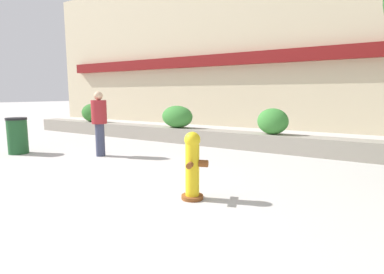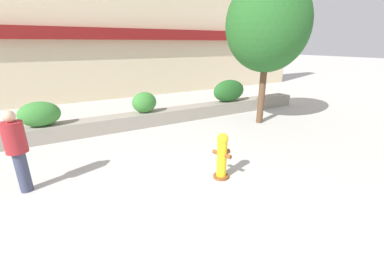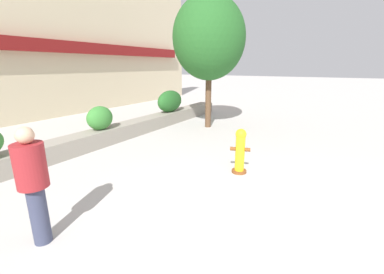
# 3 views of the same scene
# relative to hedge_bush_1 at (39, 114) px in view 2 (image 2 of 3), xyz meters

# --- Properties ---
(ground_plane) EXTENTS (120.00, 120.00, 0.00)m
(ground_plane) POSITION_rel_hedge_bush_1_xyz_m (1.74, -6.00, -0.88)
(ground_plane) COLOR #BCB7B2
(building_facade) EXTENTS (30.00, 1.36, 8.00)m
(building_facade) POSITION_rel_hedge_bush_1_xyz_m (1.74, 5.98, 3.10)
(building_facade) COLOR beige
(building_facade) RESTS_ON ground
(planter_wall_low) EXTENTS (18.00, 0.70, 0.50)m
(planter_wall_low) POSITION_rel_hedge_bush_1_xyz_m (1.74, 0.00, -0.63)
(planter_wall_low) COLOR gray
(planter_wall_low) RESTS_ON ground
(hedge_bush_1) EXTENTS (1.19, 0.70, 0.76)m
(hedge_bush_1) POSITION_rel_hedge_bush_1_xyz_m (0.00, 0.00, 0.00)
(hedge_bush_1) COLOR #387F33
(hedge_bush_1) RESTS_ON planter_wall_low
(hedge_bush_2) EXTENTS (0.90, 0.62, 0.76)m
(hedge_bush_2) POSITION_rel_hedge_bush_1_xyz_m (3.34, 0.00, -0.00)
(hedge_bush_2) COLOR #387F33
(hedge_bush_2) RESTS_ON planter_wall_low
(hedge_bush_3) EXTENTS (1.54, 0.68, 0.94)m
(hedge_bush_3) POSITION_rel_hedge_bush_1_xyz_m (7.20, 0.00, 0.09)
(hedge_bush_3) COLOR #235B23
(hedge_bush_3) RESTS_ON planter_wall_low
(fire_hydrant) EXTENTS (0.48, 0.48, 1.08)m
(fire_hydrant) POSITION_rel_hedge_bush_1_xyz_m (3.46, -4.66, -0.33)
(fire_hydrant) COLOR brown
(fire_hydrant) RESTS_ON ground
(street_tree) EXTENTS (3.04, 2.74, 5.11)m
(street_tree) POSITION_rel_hedge_bush_1_xyz_m (7.33, -1.83, 2.61)
(street_tree) COLOR brown
(street_tree) RESTS_ON ground
(pedestrian) EXTENTS (0.57, 0.57, 1.73)m
(pedestrian) POSITION_rel_hedge_bush_1_xyz_m (-0.41, -3.09, 0.11)
(pedestrian) COLOR #383D56
(pedestrian) RESTS_ON ground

